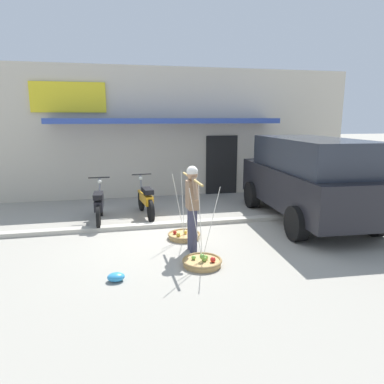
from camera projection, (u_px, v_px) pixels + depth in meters
The scene contains 10 objects.
ground_plane at pixel (178, 235), 7.89m from camera, with size 90.00×90.00×0.00m, color #9E998C.
sidewalk_curb at pixel (173, 224), 8.55m from camera, with size 20.00×0.24×0.10m, color #BAB4A5.
fruit_vendor at pixel (192, 203), 6.78m from camera, with size 0.22×1.49×1.70m.
fruit_basket_left_side at pixel (184, 235), 7.67m from camera, with size 0.72×0.72×1.45m.
fruit_basket_right_side at pixel (202, 261), 6.25m from camera, with size 0.72×0.72×1.45m.
motorcycle_nearest_shop at pixel (99, 205), 8.76m from camera, with size 0.54×1.82×1.09m.
motorcycle_second_in_row at pixel (146, 200), 9.32m from camera, with size 0.54×1.82×1.09m.
parked_truck at pixel (309, 177), 8.84m from camera, with size 2.35×4.90×2.10m.
storefront_building at pixel (156, 131), 13.85m from camera, with size 13.00×6.00×4.20m.
plastic_litter_bag at pixel (116, 277), 5.65m from camera, with size 0.28×0.22×0.14m, color #3393D1.
Camera 1 is at (-1.29, -7.41, 2.58)m, focal length 32.81 mm.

